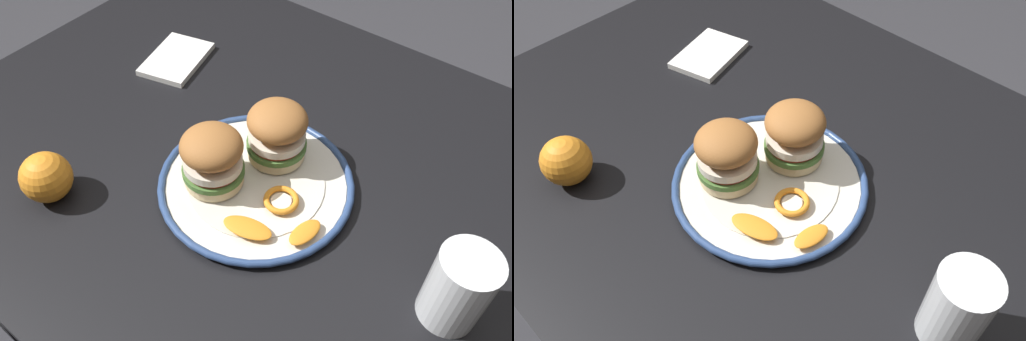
% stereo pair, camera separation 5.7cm
% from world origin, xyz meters
% --- Properties ---
extents(ground_plane, '(8.00, 8.00, 0.00)m').
position_xyz_m(ground_plane, '(0.00, 0.00, 0.00)').
color(ground_plane, '#333338').
extents(dining_table, '(1.20, 0.89, 0.70)m').
position_xyz_m(dining_table, '(0.00, 0.00, 0.61)').
color(dining_table, black).
rests_on(dining_table, ground).
extents(dinner_plate, '(0.31, 0.31, 0.02)m').
position_xyz_m(dinner_plate, '(-0.02, 0.05, 0.71)').
color(dinner_plate, silver).
rests_on(dinner_plate, dining_table).
extents(sandwich_half_left, '(0.13, 0.13, 0.10)m').
position_xyz_m(sandwich_half_left, '(0.03, 0.09, 0.77)').
color(sandwich_half_left, beige).
rests_on(sandwich_half_left, dinner_plate).
extents(sandwich_half_right, '(0.13, 0.13, 0.10)m').
position_xyz_m(sandwich_half_right, '(-0.01, -0.01, 0.77)').
color(sandwich_half_right, beige).
rests_on(sandwich_half_right, dinner_plate).
extents(orange_peel_curled, '(0.06, 0.06, 0.01)m').
position_xyz_m(orange_peel_curled, '(-0.08, 0.07, 0.73)').
color(orange_peel_curled, orange).
rests_on(orange_peel_curled, dinner_plate).
extents(orange_peel_strip_long, '(0.08, 0.05, 0.01)m').
position_xyz_m(orange_peel_strip_long, '(-0.07, 0.14, 0.73)').
color(orange_peel_strip_long, orange).
rests_on(orange_peel_strip_long, dinner_plate).
extents(orange_peel_strip_short, '(0.04, 0.06, 0.01)m').
position_xyz_m(orange_peel_strip_short, '(-0.14, 0.09, 0.73)').
color(orange_peel_strip_short, orange).
rests_on(orange_peel_strip_short, dinner_plate).
extents(drinking_glass, '(0.08, 0.08, 0.12)m').
position_xyz_m(drinking_glass, '(-0.35, 0.07, 0.76)').
color(drinking_glass, white).
rests_on(drinking_glass, dining_table).
extents(whole_orange, '(0.08, 0.08, 0.08)m').
position_xyz_m(whole_orange, '(0.23, 0.26, 0.74)').
color(whole_orange, orange).
rests_on(whole_orange, dining_table).
extents(folded_napkin, '(0.13, 0.17, 0.01)m').
position_xyz_m(folded_napkin, '(0.31, -0.11, 0.71)').
color(folded_napkin, white).
rests_on(folded_napkin, dining_table).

